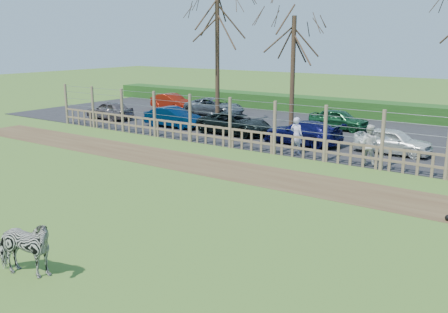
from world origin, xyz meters
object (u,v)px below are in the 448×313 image
Objects in this scene: visitor_a at (296,135)px; car_1 at (173,117)px; car_3 at (303,132)px; car_4 at (393,141)px; car_2 at (234,123)px; tree_left at (217,32)px; car_0 at (110,110)px; visitor_b at (369,145)px; car_7 at (172,102)px; car_10 at (339,119)px; tree_mid at (293,46)px; car_8 at (215,107)px; zebra at (23,248)px.

visitor_a is 9.66m from car_1.
car_3 is 4.43m from car_4.
visitor_a is at bearing 22.29° from car_3.
tree_left is at bearing 57.24° from car_2.
car_0 is (-14.83, 2.07, -0.26)m from visitor_a.
car_7 is (-17.78, 7.87, -0.26)m from visitor_b.
visitor_a is at bearing -172.14° from car_10.
visitor_b is at bearing 65.39° from car_3.
car_0 is 5.43m from car_1.
visitor_b is at bearing -38.59° from tree_mid.
car_4 is at bearing -7.18° from tree_left.
visitor_a is 2.28m from car_3.
car_4 is (0.23, 2.63, -0.26)m from visitor_b.
zebra is at bearing -155.95° from car_8.
visitor_b is 0.40× the size of car_2.
car_3 is at bearing -66.26° from visitor_a.
tree_mid is 1.58× the size of car_8.
car_0 is at bearing 24.37° from zebra.
car_1 is at bearing 12.33° from zebra.
tree_mid reaches higher than car_7.
car_1 is at bearing 94.26° from car_2.
zebra reaches higher than car_2.
car_8 is (-10.71, 22.00, -0.05)m from zebra.
visitor_a reaches higher than car_0.
tree_left is 1.82× the size of car_8.
car_8 is (-13.57, 7.54, -0.26)m from visitor_b.
visitor_a is 0.47× the size of car_7.
car_8 is (-2.78, 3.52, -4.98)m from tree_left.
tree_left reaches higher than car_7.
car_4 is (13.07, 0.36, 0.00)m from car_1.
car_2 is at bearing -20.85° from visitor_a.
car_0 is at bearing -165.95° from tree_left.
car_4 is at bearing -111.48° from car_8.
car_0 is 14.09m from car_3.
car_1 is 8.66m from car_3.
car_1 is (-9.98, 16.73, -0.05)m from zebra.
car_8 is at bearing -31.59° from visitor_a.
car_2 is 1.23× the size of car_4.
car_4 is at bearing 92.59° from car_0.
visitor_b is at bearing -102.86° from car_1.
car_2 and car_4 have the same top height.
visitor_a is 3.44m from visitor_b.
car_1 is 5.32m from car_8.
car_1 and car_3 have the same top height.
car_0 is 0.85× the size of car_3.
tree_left is 9.41m from car_7.
car_1 is 4.31m from car_2.
car_8 is at bearing 7.47° from zebra.
car_0 is at bearing 88.48° from car_1.
tree_mid is 5.16m from car_10.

